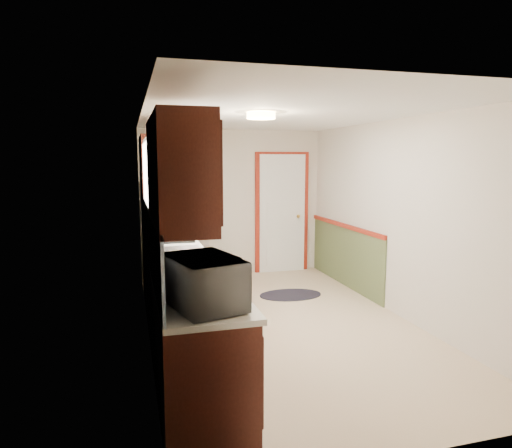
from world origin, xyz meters
TOP-DOWN VIEW (x-y plane):
  - room_shell at (0.00, 0.00)m, footprint 3.20×5.20m
  - kitchen_run at (-1.24, -0.29)m, footprint 0.63×4.00m
  - back_wall_trim at (0.99, 2.21)m, footprint 1.12×2.30m
  - ceiling_fixture at (-0.30, -0.20)m, footprint 0.30×0.30m
  - microwave at (-1.20, -1.95)m, footprint 0.48×0.67m
  - refrigerator at (-0.91, 2.04)m, footprint 0.73×0.73m
  - rug at (0.51, 1.05)m, footprint 0.92×0.62m
  - cooktop at (-1.19, 0.75)m, footprint 0.54×0.65m

SIDE VIEW (x-z plane):
  - rug at x=0.51m, z-range 0.00..0.01m
  - kitchen_run at x=-1.24m, z-range -0.29..1.91m
  - refrigerator at x=-0.91m, z-range 0.00..1.72m
  - back_wall_trim at x=0.99m, z-range -0.15..1.93m
  - cooktop at x=-1.19m, z-range 0.94..0.96m
  - microwave at x=-1.20m, z-range 0.94..1.35m
  - room_shell at x=0.00m, z-range -0.06..2.46m
  - ceiling_fixture at x=-0.30m, z-range 2.33..2.39m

